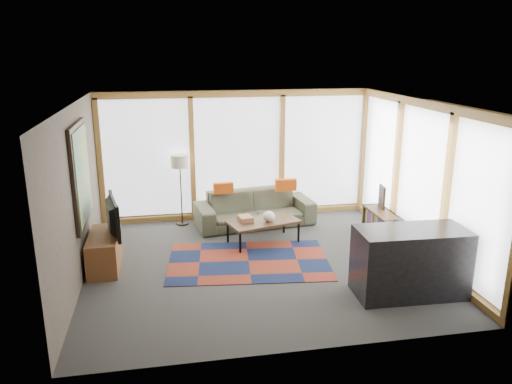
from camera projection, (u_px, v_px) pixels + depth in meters
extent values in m
plane|color=#2F2F2C|center=(260.00, 263.00, 8.15)|extent=(5.50, 5.50, 0.00)
cube|color=#433B33|center=(77.00, 196.00, 7.31)|extent=(0.04, 5.00, 2.60)
cube|color=#433B33|center=(304.00, 247.00, 5.43)|extent=(5.50, 0.04, 2.60)
cube|color=silver|center=(261.00, 103.00, 7.43)|extent=(5.50, 5.00, 0.04)
cube|color=white|center=(237.00, 155.00, 10.12)|extent=(5.30, 0.02, 2.35)
cube|color=white|center=(421.00, 179.00, 8.26)|extent=(0.02, 4.80, 2.35)
cube|color=black|center=(81.00, 174.00, 7.53)|extent=(0.05, 1.35, 1.55)
cube|color=gold|center=(83.00, 174.00, 7.53)|extent=(0.02, 1.20, 1.40)
cube|color=maroon|center=(249.00, 261.00, 8.22)|extent=(2.78, 1.96, 0.01)
imported|color=#373B2A|center=(255.00, 208.00, 9.85)|extent=(2.39, 1.18, 0.67)
cube|color=#B3450D|center=(223.00, 188.00, 9.65)|extent=(0.39, 0.15, 0.21)
cube|color=#B3450D|center=(286.00, 185.00, 9.85)|extent=(0.42, 0.14, 0.23)
cube|color=#965B3B|center=(245.00, 219.00, 8.89)|extent=(0.27, 0.31, 0.09)
ellipsoid|color=beige|center=(269.00, 216.00, 8.86)|extent=(0.26, 0.26, 0.19)
ellipsoid|color=black|center=(411.00, 228.00, 8.18)|extent=(0.26, 0.26, 0.11)
ellipsoid|color=black|center=(398.00, 221.00, 8.53)|extent=(0.20, 0.20, 0.09)
cube|color=black|center=(382.00, 197.00, 9.34)|extent=(0.09, 0.32, 0.42)
cube|color=brown|center=(105.00, 251.00, 7.93)|extent=(0.46, 1.10, 0.55)
imported|color=black|center=(108.00, 217.00, 7.81)|extent=(0.33, 1.03, 0.59)
cube|color=black|center=(410.00, 262.00, 7.01)|extent=(1.56, 0.77, 0.97)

